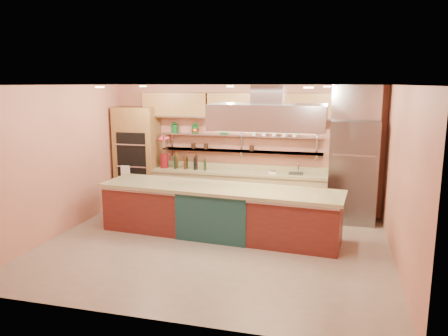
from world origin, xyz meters
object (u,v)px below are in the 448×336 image
(flower_vase, at_px, (164,161))
(green_canister, at_px, (224,130))
(island, at_px, (219,211))
(kitchen_scale, at_px, (273,171))
(refrigerator, at_px, (352,172))
(copper_kettle, at_px, (195,131))

(flower_vase, height_order, green_canister, green_canister)
(island, bearing_deg, kitchen_scale, 67.04)
(refrigerator, distance_m, copper_kettle, 3.53)
(copper_kettle, relative_size, green_canister, 0.92)
(flower_vase, bearing_deg, island, -41.62)
(kitchen_scale, bearing_deg, flower_vase, -157.38)
(island, distance_m, copper_kettle, 2.40)
(island, relative_size, copper_kettle, 27.90)
(kitchen_scale, distance_m, green_canister, 1.42)
(refrigerator, height_order, copper_kettle, refrigerator)
(island, distance_m, kitchen_scale, 1.78)
(copper_kettle, xyz_separation_m, green_canister, (0.67, 0.00, 0.02))
(green_canister, bearing_deg, kitchen_scale, -10.96)
(refrigerator, xyz_separation_m, copper_kettle, (-3.44, 0.23, 0.73))
(flower_vase, bearing_deg, green_canister, 9.22)
(flower_vase, height_order, kitchen_scale, flower_vase)
(island, height_order, kitchen_scale, kitchen_scale)
(flower_vase, bearing_deg, kitchen_scale, 0.00)
(refrigerator, relative_size, kitchen_scale, 13.76)
(island, bearing_deg, green_canister, 105.86)
(refrigerator, height_order, green_canister, refrigerator)
(island, height_order, green_canister, green_canister)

